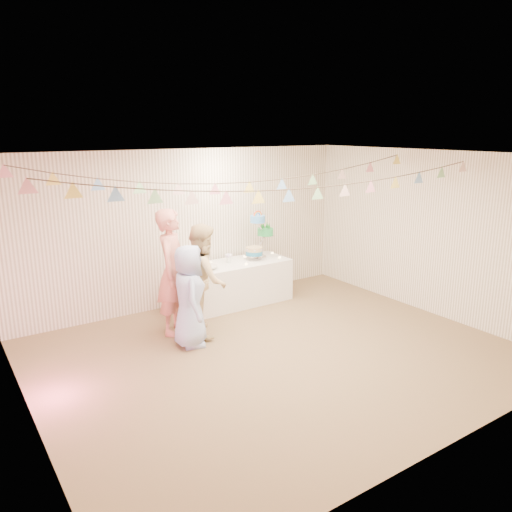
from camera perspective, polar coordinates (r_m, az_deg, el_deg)
floor at (r=6.77m, az=2.41°, el=-11.13°), size 6.00×6.00×0.00m
ceiling at (r=6.12m, az=2.67°, el=11.42°), size 6.00×6.00×0.00m
back_wall at (r=8.41m, az=-7.61°, el=3.19°), size 6.00×6.00×0.00m
front_wall at (r=4.65m, az=21.23°, el=-6.96°), size 6.00×6.00×0.00m
left_wall at (r=5.21m, az=-25.22°, el=-5.10°), size 5.00×5.00×0.00m
right_wall at (r=8.41m, az=19.25°, el=2.51°), size 5.00×5.00×0.00m
table at (r=8.50m, az=-2.48°, el=-3.12°), size 1.92×0.77×0.72m
cake_stand at (r=8.63m, az=0.41°, el=2.53°), size 0.70×0.41×0.78m
cake_bottom at (r=8.57m, az=-0.19°, el=0.35°), size 0.31×0.31×0.15m
cake_middle at (r=8.81m, az=1.05°, el=2.54°), size 0.27×0.27×0.22m
cake_top_tier at (r=8.53m, az=0.20°, el=4.00°), size 0.25×0.25×0.19m
platter at (r=8.08m, az=-5.74°, el=-1.16°), size 0.38×0.38×0.02m
posy at (r=8.38m, az=-3.14°, el=-0.04°), size 0.14×0.14×0.16m
person_adult_a at (r=7.26m, az=-9.47°, el=-1.79°), size 0.77×0.79×1.83m
person_adult_b at (r=7.21m, az=-5.99°, el=-2.66°), size 0.86×0.96×1.62m
person_child at (r=6.84m, az=-7.63°, el=-4.56°), size 0.64×0.80×1.42m
bunting_back at (r=7.05m, az=-2.75°, el=9.77°), size 5.60×1.10×0.40m
bunting_front at (r=5.98m, az=3.79°, el=8.65°), size 5.60×0.90×0.36m
tealight_0 at (r=7.90m, az=-6.89°, el=-1.75°), size 0.04×0.04×0.03m
tealight_1 at (r=8.38m, az=-5.19°, el=-0.76°), size 0.04×0.04×0.03m
tealight_2 at (r=8.27m, az=-1.12°, el=-0.91°), size 0.04×0.04×0.03m
tealight_3 at (r=8.76m, az=-1.30°, el=-0.04°), size 0.04×0.04×0.03m
tealight_4 at (r=8.70m, az=2.73°, el=-0.15°), size 0.04×0.04×0.03m
tealight_5 at (r=9.00m, az=1.89°, el=0.36°), size 0.04×0.04×0.03m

